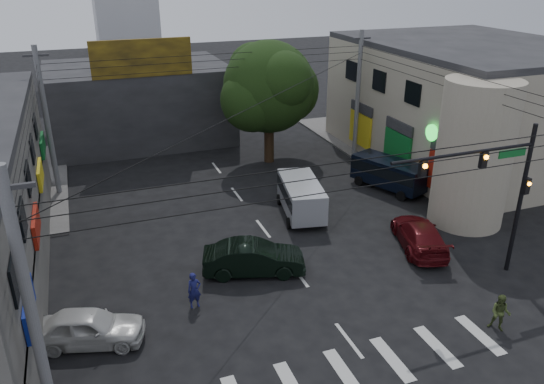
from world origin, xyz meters
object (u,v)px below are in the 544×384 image
silver_minivan (301,199)px  navy_van (389,175)px  traffic_officer (194,290)px  pedestrian_olive (500,313)px  traffic_gantry (495,181)px  dark_sedan (254,258)px  utility_pole_near_left (34,326)px  utility_pole_far_right (358,95)px  white_compact (88,327)px  street_tree (269,87)px  maroon_sedan (419,235)px  utility_pole_far_left (47,124)px

silver_minivan → navy_van: silver_minivan is taller
traffic_officer → pedestrian_olive: 12.38m
traffic_gantry → dark_sedan: size_ratio=1.44×
utility_pole_near_left → dark_sedan: 11.99m
pedestrian_olive → navy_van: bearing=127.5°
traffic_officer → pedestrian_olive: traffic_officer is taller
traffic_gantry → pedestrian_olive: traffic_gantry is taller
utility_pole_far_right → dark_sedan: (-12.40, -13.07, -3.82)m
traffic_gantry → white_compact: 17.77m
street_tree → white_compact: size_ratio=1.92×
utility_pole_near_left → traffic_officer: (5.40, 5.76, -3.79)m
maroon_sedan → pedestrian_olive: size_ratio=3.32×
utility_pole_near_left → white_compact: 6.31m
traffic_gantry → maroon_sedan: size_ratio=1.37×
dark_sedan → white_compact: dark_sedan is taller
street_tree → utility_pole_far_left: bearing=-176.1°
pedestrian_olive → white_compact: bearing=-145.6°
white_compact → pedestrian_olive: bearing=-90.9°
street_tree → white_compact: bearing=-128.9°
street_tree → maroon_sedan: (2.81, -14.70, -4.76)m
utility_pole_near_left → silver_minivan: utility_pole_near_left is taller
street_tree → traffic_gantry: 18.42m
maroon_sedan → traffic_gantry: bearing=125.0°
street_tree → pedestrian_olive: street_tree is taller
maroon_sedan → pedestrian_olive: (-0.93, -6.76, 0.08)m
traffic_gantry → utility_pole_far_right: bearing=81.1°
dark_sedan → navy_van: 13.07m
navy_van → pedestrian_olive: navy_van is taller
white_compact → navy_van: bearing=-47.7°
utility_pole_near_left → utility_pole_far_left: bearing=90.0°
utility_pole_near_left → pedestrian_olive: 16.81m
utility_pole_near_left → utility_pole_far_right: bearing=44.3°
street_tree → white_compact: street_tree is taller
maroon_sedan → traffic_officer: size_ratio=3.26×
silver_minivan → navy_van: 6.96m
traffic_officer → navy_van: bearing=23.4°
utility_pole_near_left → street_tree: bearing=56.0°
utility_pole_far_right → maroon_sedan: bearing=-105.1°
traffic_gantry → utility_pole_near_left: size_ratio=0.78×
maroon_sedan → navy_van: 7.61m
utility_pole_far_left → traffic_officer: size_ratio=5.68×
traffic_gantry → maroon_sedan: (-1.02, 3.31, -4.12)m
utility_pole_far_left → maroon_sedan: 22.41m
street_tree → silver_minivan: street_tree is taller
street_tree → silver_minivan: size_ratio=1.74×
utility_pole_far_right → white_compact: utility_pole_far_right is taller
utility_pole_far_right → dark_sedan: bearing=-133.5°
utility_pole_near_left → traffic_officer: utility_pole_near_left is taller
utility_pole_near_left → dark_sedan: utility_pole_near_left is taller
street_tree → maroon_sedan: street_tree is taller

